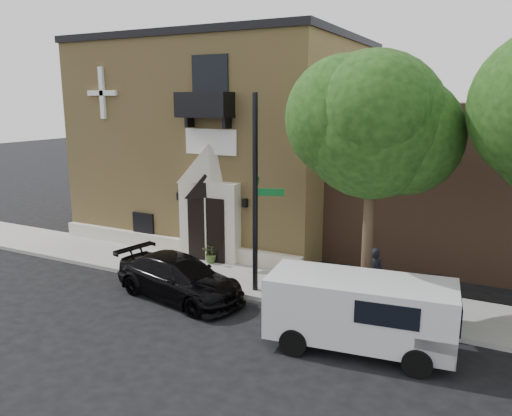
{
  "coord_description": "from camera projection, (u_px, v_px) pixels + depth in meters",
  "views": [
    {
      "loc": [
        9.57,
        -13.74,
        6.53
      ],
      "look_at": [
        1.48,
        2.0,
        2.67
      ],
      "focal_mm": 35.0,
      "sensor_mm": 36.0,
      "label": 1
    }
  ],
  "objects": [
    {
      "name": "fire_hydrant",
      "position": [
        319.0,
        293.0,
        15.82
      ],
      "size": [
        0.41,
        0.33,
        0.72
      ],
      "color": "#AD0807",
      "rests_on": "sidewalk"
    },
    {
      "name": "sidewalk",
      "position": [
        238.0,
        278.0,
        18.45
      ],
      "size": [
        42.0,
        3.0,
        0.15
      ],
      "primitive_type": "cube",
      "color": "gray",
      "rests_on": "ground"
    },
    {
      "name": "planter",
      "position": [
        212.0,
        253.0,
        19.85
      ],
      "size": [
        0.73,
        0.64,
        0.78
      ],
      "primitive_type": "imported",
      "rotation": [
        0.0,
        0.0,
        -0.05
      ],
      "color": "#475E2D",
      "rests_on": "sidewalk"
    },
    {
      "name": "street_sign",
      "position": [
        256.0,
        194.0,
        16.4
      ],
      "size": [
        1.26,
        1.0,
        6.6
      ],
      "rotation": [
        0.0,
        0.0,
        0.35
      ],
      "color": "black",
      "rests_on": "sidewalk"
    },
    {
      "name": "pedestrian_near",
      "position": [
        374.0,
        273.0,
        16.24
      ],
      "size": [
        0.66,
        0.47,
        1.69
      ],
      "primitive_type": "imported",
      "rotation": [
        0.0,
        0.0,
        3.26
      ],
      "color": "black",
      "rests_on": "sidewalk"
    },
    {
      "name": "dumpster",
      "position": [
        406.0,
        300.0,
        14.57
      ],
      "size": [
        2.22,
        1.64,
        1.29
      ],
      "rotation": [
        0.0,
        0.0,
        0.29
      ],
      "color": "#0E3517",
      "rests_on": "sidewalk"
    },
    {
      "name": "church",
      "position": [
        231.0,
        138.0,
        24.86
      ],
      "size": [
        12.2,
        11.01,
        9.3
      ],
      "color": "tan",
      "rests_on": "ground"
    },
    {
      "name": "cargo_van",
      "position": [
        367.0,
        311.0,
        13.04
      ],
      "size": [
        5.03,
        2.52,
        1.97
      ],
      "rotation": [
        0.0,
        0.0,
        0.13
      ],
      "color": "silver",
      "rests_on": "ground"
    },
    {
      "name": "black_sedan",
      "position": [
        179.0,
        277.0,
        16.65
      ],
      "size": [
        5.18,
        2.89,
        1.42
      ],
      "primitive_type": "imported",
      "rotation": [
        0.0,
        0.0,
        1.38
      ],
      "color": "black",
      "rests_on": "ground"
    },
    {
      "name": "street_tree_left",
      "position": [
        373.0,
        124.0,
        13.97
      ],
      "size": [
        4.97,
        4.38,
        7.77
      ],
      "color": "#38281C",
      "rests_on": "sidewalk"
    },
    {
      "name": "ground",
      "position": [
        193.0,
        288.0,
        17.61
      ],
      "size": [
        120.0,
        120.0,
        0.0
      ],
      "primitive_type": "plane",
      "color": "black",
      "rests_on": "ground"
    }
  ]
}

